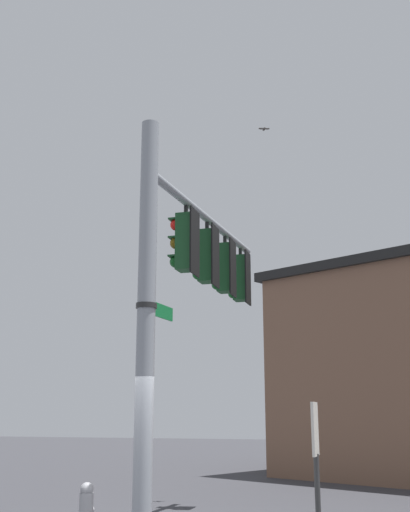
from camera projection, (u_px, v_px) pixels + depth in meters
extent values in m
cylinder|color=gray|center=(146.00, 323.00, 9.62)|extent=(0.28, 0.28, 6.63)
cylinder|color=gray|center=(208.00, 220.00, 12.72)|extent=(5.51, 0.60, 0.15)
cylinder|color=black|center=(186.00, 210.00, 11.61)|extent=(0.08, 0.08, 0.18)
cube|color=#194723|center=(186.00, 243.00, 11.46)|extent=(0.36, 0.30, 1.05)
sphere|color=red|center=(176.00, 225.00, 11.59)|extent=(0.22, 0.22, 0.22)
cube|color=#194723|center=(175.00, 220.00, 11.62)|extent=(0.24, 0.20, 0.03)
sphere|color=brown|center=(176.00, 243.00, 11.51)|extent=(0.22, 0.22, 0.22)
cube|color=#194723|center=(175.00, 238.00, 11.54)|extent=(0.24, 0.20, 0.03)
sphere|color=#0F4C19|center=(176.00, 262.00, 11.42)|extent=(0.22, 0.22, 0.22)
cube|color=#194723|center=(175.00, 257.00, 11.45)|extent=(0.24, 0.20, 0.03)
cube|color=black|center=(195.00, 242.00, 11.41)|extent=(0.54, 0.03, 1.22)
cylinder|color=black|center=(207.00, 227.00, 12.62)|extent=(0.08, 0.08, 0.18)
cube|color=#194723|center=(207.00, 256.00, 12.48)|extent=(0.36, 0.30, 1.05)
sphere|color=red|center=(198.00, 240.00, 12.61)|extent=(0.22, 0.22, 0.22)
cube|color=#194723|center=(197.00, 235.00, 12.64)|extent=(0.24, 0.20, 0.03)
sphere|color=brown|center=(198.00, 257.00, 12.53)|extent=(0.22, 0.22, 0.22)
cube|color=#194723|center=(197.00, 252.00, 12.55)|extent=(0.24, 0.20, 0.03)
sphere|color=#0F4C19|center=(198.00, 274.00, 12.44)|extent=(0.22, 0.22, 0.22)
cube|color=#194723|center=(197.00, 269.00, 12.47)|extent=(0.24, 0.20, 0.03)
cube|color=black|center=(215.00, 256.00, 12.43)|extent=(0.54, 0.03, 1.22)
cylinder|color=black|center=(225.00, 240.00, 13.64)|extent=(0.08, 0.08, 0.18)
cube|color=#194723|center=(225.00, 268.00, 13.49)|extent=(0.36, 0.30, 1.05)
sphere|color=red|center=(217.00, 253.00, 13.63)|extent=(0.22, 0.22, 0.22)
cube|color=#194723|center=(216.00, 249.00, 13.66)|extent=(0.24, 0.20, 0.03)
sphere|color=brown|center=(217.00, 269.00, 13.54)|extent=(0.22, 0.22, 0.22)
cube|color=#194723|center=(216.00, 264.00, 13.57)|extent=(0.24, 0.20, 0.03)
sphere|color=#0F4C19|center=(217.00, 285.00, 13.46)|extent=(0.22, 0.22, 0.22)
cube|color=#194723|center=(216.00, 280.00, 13.49)|extent=(0.24, 0.20, 0.03)
cube|color=black|center=(233.00, 268.00, 13.45)|extent=(0.54, 0.03, 1.22)
cylinder|color=black|center=(240.00, 252.00, 14.66)|extent=(0.08, 0.08, 0.18)
cube|color=#194723|center=(241.00, 278.00, 14.51)|extent=(0.36, 0.30, 1.05)
sphere|color=red|center=(233.00, 264.00, 14.64)|extent=(0.22, 0.22, 0.22)
cube|color=#194723|center=(232.00, 260.00, 14.67)|extent=(0.24, 0.20, 0.03)
sphere|color=brown|center=(233.00, 279.00, 14.56)|extent=(0.22, 0.22, 0.22)
cube|color=#194723|center=(232.00, 275.00, 14.59)|extent=(0.24, 0.20, 0.03)
sphere|color=#0F4C19|center=(233.00, 294.00, 14.47)|extent=(0.22, 0.22, 0.22)
cube|color=#194723|center=(232.00, 289.00, 14.50)|extent=(0.24, 0.20, 0.03)
cube|color=black|center=(248.00, 278.00, 14.46)|extent=(0.54, 0.03, 1.22)
cube|color=#147238|center=(162.00, 311.00, 10.21)|extent=(0.83, 0.10, 0.22)
cube|color=white|center=(161.00, 311.00, 10.21)|extent=(0.82, 0.08, 0.04)
cylinder|color=#262626|center=(146.00, 306.00, 9.68)|extent=(0.32, 0.32, 0.08)
ellipsoid|color=#4C4742|center=(264.00, 129.00, 16.34)|extent=(0.19, 0.14, 0.06)
cube|color=#4C4742|center=(265.00, 129.00, 16.34)|extent=(0.16, 0.24, 0.04)
cube|color=#4C4742|center=(263.00, 129.00, 16.33)|extent=(0.16, 0.24, 0.03)
sphere|color=#99999E|center=(87.00, 489.00, 10.74)|extent=(0.23, 0.23, 0.23)
cylinder|color=#99999E|center=(90.00, 510.00, 10.81)|extent=(0.12, 0.10, 0.10)
cylinder|color=#333333|center=(318.00, 505.00, 8.94)|extent=(0.08, 0.08, 1.40)
cube|color=silver|center=(315.00, 429.00, 9.19)|extent=(0.60, 0.04, 0.76)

